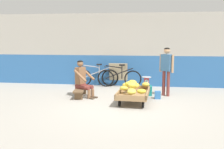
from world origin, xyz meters
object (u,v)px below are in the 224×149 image
object	(u,v)px
banana_cart	(134,94)
sign_board	(118,75)
bicycle_near_left	(97,77)
weighing_scale	(146,81)
plastic_crate	(146,90)
customer_adult	(166,66)
bicycle_far_left	(119,78)
vendor_seated	(83,79)
low_bench	(81,90)
shopping_bag	(158,95)

from	to	relation	value
banana_cart	sign_board	xyz separation A→B (m)	(-0.70, 2.43, 0.20)
bicycle_near_left	weighing_scale	bearing A→B (deg)	-34.08
plastic_crate	sign_board	xyz separation A→B (m)	(-1.06, 1.43, 0.29)
weighing_scale	customer_adult	size ratio (longest dim) A/B	0.20
bicycle_near_left	customer_adult	bearing A→B (deg)	-27.64
plastic_crate	customer_adult	xyz separation A→B (m)	(0.61, -0.03, 0.80)
bicycle_near_left	bicycle_far_left	bearing A→B (deg)	-5.52
vendor_seated	low_bench	bearing A→B (deg)	155.37
customer_adult	weighing_scale	bearing A→B (deg)	176.94
low_bench	vendor_seated	size ratio (longest dim) A/B	0.99
banana_cart	weighing_scale	bearing A→B (deg)	70.09
banana_cart	plastic_crate	bearing A→B (deg)	70.11
bicycle_near_left	sign_board	distance (m)	0.84
shopping_bag	sign_board	bearing A→B (deg)	126.23
bicycle_far_left	bicycle_near_left	bearing A→B (deg)	174.48
plastic_crate	customer_adult	size ratio (longest dim) A/B	0.24
banana_cart	bicycle_far_left	bearing A→B (deg)	106.52
shopping_bag	weighing_scale	bearing A→B (deg)	125.36
banana_cart	customer_adult	bearing A→B (deg)	44.70
bicycle_far_left	vendor_seated	bearing A→B (deg)	-119.16
vendor_seated	customer_adult	size ratio (longest dim) A/B	0.75
banana_cart	bicycle_near_left	xyz separation A→B (m)	(-1.52, 2.27, 0.11)
shopping_bag	bicycle_far_left	bearing A→B (deg)	128.95
bicycle_far_left	customer_adult	world-z (taller)	customer_adult
low_bench	weighing_scale	bearing A→B (deg)	13.37
banana_cart	shopping_bag	xyz separation A→B (m)	(0.70, 0.52, -0.12)
weighing_scale	low_bench	bearing A→B (deg)	-166.63
sign_board	banana_cart	bearing A→B (deg)	-73.90
banana_cart	sign_board	distance (m)	2.54
customer_adult	plastic_crate	bearing A→B (deg)	176.84
banana_cart	bicycle_far_left	size ratio (longest dim) A/B	0.90
weighing_scale	bicycle_near_left	world-z (taller)	bicycle_near_left
bicycle_near_left	customer_adult	size ratio (longest dim) A/B	1.08
low_bench	sign_board	bearing A→B (deg)	62.93
weighing_scale	shopping_bag	world-z (taller)	weighing_scale
low_bench	sign_board	distance (m)	2.17
weighing_scale	bicycle_far_left	size ratio (longest dim) A/B	0.18
sign_board	bicycle_far_left	bearing A→B (deg)	-77.71
plastic_crate	shopping_bag	distance (m)	0.59
banana_cart	bicycle_near_left	distance (m)	2.74
weighing_scale	sign_board	distance (m)	1.79
plastic_crate	vendor_seated	bearing A→B (deg)	-165.08
low_bench	sign_board	world-z (taller)	sign_board
banana_cart	vendor_seated	world-z (taller)	vendor_seated
weighing_scale	sign_board	bearing A→B (deg)	126.52
weighing_scale	bicycle_near_left	xyz separation A→B (m)	(-1.88, 1.27, -0.10)
plastic_crate	sign_board	bearing A→B (deg)	126.54
plastic_crate	bicycle_far_left	xyz separation A→B (m)	(-1.01, 1.19, 0.20)
plastic_crate	weighing_scale	distance (m)	0.30
bicycle_far_left	shopping_bag	xyz separation A→B (m)	(1.35, -1.67, -0.23)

